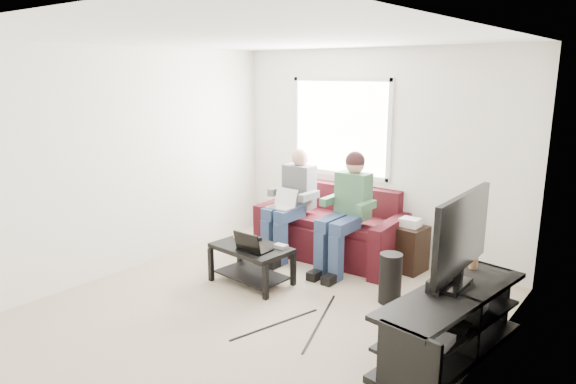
{
  "coord_description": "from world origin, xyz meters",
  "views": [
    {
      "loc": [
        3.09,
        -3.49,
        2.32
      ],
      "look_at": [
        -0.09,
        0.6,
        1.09
      ],
      "focal_mm": 32.0,
      "sensor_mm": 36.0,
      "label": 1
    }
  ],
  "objects": [
    {
      "name": "console_grey",
      "position": [
        1.77,
        0.7,
        0.33
      ],
      "size": [
        0.34,
        0.26,
        0.08
      ],
      "primitive_type": "cube",
      "color": "gray",
      "rests_on": "tv_stand"
    },
    {
      "name": "ceiling",
      "position": [
        0.0,
        0.0,
        2.6
      ],
      "size": [
        4.5,
        4.5,
        0.0
      ],
      "primitive_type": "plane",
      "rotation": [
        3.14,
        0.0,
        0.0
      ],
      "color": "white",
      "rests_on": "wall_back"
    },
    {
      "name": "console_white",
      "position": [
        1.77,
        -0.0,
        0.32
      ],
      "size": [
        0.3,
        0.22,
        0.06
      ],
      "primitive_type": "cube",
      "color": "silver",
      "rests_on": "tv_stand"
    },
    {
      "name": "end_table",
      "position": [
        0.69,
        1.92,
        0.29
      ],
      "size": [
        0.37,
        0.37,
        0.64
      ],
      "color": "black",
      "rests_on": "floor"
    },
    {
      "name": "wall_back",
      "position": [
        0.0,
        2.25,
        1.3
      ],
      "size": [
        4.5,
        0.0,
        4.5
      ],
      "primitive_type": "plane",
      "rotation": [
        1.57,
        0.0,
        0.0
      ],
      "color": "white",
      "rests_on": "floor"
    },
    {
      "name": "tv",
      "position": [
        1.77,
        0.5,
        1.02
      ],
      "size": [
        0.12,
        1.1,
        0.81
      ],
      "color": "black",
      "rests_on": "tv_stand"
    },
    {
      "name": "coffee_table",
      "position": [
        -0.53,
        0.5,
        0.32
      ],
      "size": [
        0.91,
        0.6,
        0.43
      ],
      "color": "black",
      "rests_on": "floor"
    },
    {
      "name": "person_left",
      "position": [
        -0.73,
        1.49,
        0.75
      ],
      "size": [
        0.4,
        0.7,
        1.36
      ],
      "color": "#324B70",
      "rests_on": "sofa"
    },
    {
      "name": "wall_left",
      "position": [
        -2.0,
        0.0,
        1.3
      ],
      "size": [
        0.0,
        4.5,
        4.5
      ],
      "primitive_type": "plane",
      "rotation": [
        1.57,
        0.0,
        1.57
      ],
      "color": "white",
      "rests_on": "floor"
    },
    {
      "name": "wall_front",
      "position": [
        0.0,
        -2.25,
        1.3
      ],
      "size": [
        4.5,
        0.0,
        4.5
      ],
      "primitive_type": "plane",
      "rotation": [
        -1.57,
        0.0,
        0.0
      ],
      "color": "white",
      "rests_on": "floor"
    },
    {
      "name": "floor",
      "position": [
        0.0,
        0.0,
        0.0
      ],
      "size": [
        4.5,
        4.5,
        0.0
      ],
      "primitive_type": "plane",
      "color": "#B5A78C",
      "rests_on": "ground"
    },
    {
      "name": "window",
      "position": [
        -0.5,
        2.23,
        1.6
      ],
      "size": [
        1.48,
        0.04,
        1.28
      ],
      "color": "white",
      "rests_on": "wall_back"
    },
    {
      "name": "laptop_black",
      "position": [
        -0.41,
        0.42,
        0.55
      ],
      "size": [
        0.36,
        0.26,
        0.24
      ],
      "primitive_type": null,
      "rotation": [
        0.0,
        0.0,
        -0.07
      ],
      "color": "black",
      "rests_on": "coffee_table"
    },
    {
      "name": "subwoofer",
      "position": [
        0.92,
        1.0,
        0.26
      ],
      "size": [
        0.23,
        0.23,
        0.52
      ],
      "primitive_type": "cylinder",
      "color": "black",
      "rests_on": "floor"
    },
    {
      "name": "drink_cup",
      "position": [
        1.72,
        1.03,
        0.62
      ],
      "size": [
        0.08,
        0.08,
        0.12
      ],
      "primitive_type": "cylinder",
      "color": "#A17045",
      "rests_on": "tv_stand"
    },
    {
      "name": "sofa",
      "position": [
        -0.33,
        1.82,
        0.32
      ],
      "size": [
        1.9,
        0.97,
        0.87
      ],
      "color": "#40101A",
      "rests_on": "floor"
    },
    {
      "name": "controller_a",
      "position": [
        -0.81,
        0.62,
        0.45
      ],
      "size": [
        0.15,
        0.11,
        0.04
      ],
      "primitive_type": "cube",
      "rotation": [
        0.0,
        0.0,
        -0.14
      ],
      "color": "silver",
      "rests_on": "coffee_table"
    },
    {
      "name": "tv_stand",
      "position": [
        1.77,
        0.4,
        0.25
      ],
      "size": [
        0.73,
        1.75,
        0.56
      ],
      "color": "black",
      "rests_on": "floor"
    },
    {
      "name": "laptop_silver",
      "position": [
        -0.73,
        1.29,
        0.73
      ],
      "size": [
        0.33,
        0.23,
        0.24
      ],
      "primitive_type": null,
      "rotation": [
        0.0,
        0.0,
        -0.05
      ],
      "color": "silver",
      "rests_on": "person_left"
    },
    {
      "name": "wall_right",
      "position": [
        2.0,
        0.0,
        1.3
      ],
      "size": [
        0.0,
        4.5,
        4.5
      ],
      "primitive_type": "plane",
      "rotation": [
        1.57,
        0.0,
        -1.57
      ],
      "color": "white",
      "rests_on": "floor"
    },
    {
      "name": "console_black",
      "position": [
        1.77,
        0.35,
        0.33
      ],
      "size": [
        0.38,
        0.3,
        0.07
      ],
      "primitive_type": "cube",
      "color": "black",
      "rests_on": "tv_stand"
    },
    {
      "name": "soundbar",
      "position": [
        1.65,
        0.5,
        0.61
      ],
      "size": [
        0.12,
        0.5,
        0.1
      ],
      "primitive_type": "cube",
      "color": "black",
      "rests_on": "tv_stand"
    },
    {
      "name": "keyboard_floor",
      "position": [
        1.55,
        0.39,
        0.01
      ],
      "size": [
        0.17,
        0.48,
        0.03
      ],
      "primitive_type": "cube",
      "rotation": [
        0.0,
        0.0,
        -0.02
      ],
      "color": "black",
      "rests_on": "floor"
    },
    {
      "name": "controller_b",
      "position": [
        -0.63,
        0.68,
        0.45
      ],
      "size": [
        0.15,
        0.11,
        0.04
      ],
      "primitive_type": "cube",
      "rotation": [
        0.0,
        0.0,
        -0.18
      ],
      "color": "black",
      "rests_on": "coffee_table"
    },
    {
      "name": "controller_c",
      "position": [
        -0.23,
        0.65,
        0.45
      ],
      "size": [
        0.14,
        0.1,
        0.04
      ],
      "primitive_type": "cube",
      "rotation": [
        0.0,
        0.0,
        0.04
      ],
      "color": "gray",
      "rests_on": "coffee_table"
    },
    {
      "name": "person_right",
      "position": [
        0.07,
        1.51,
        0.81
      ],
      "size": [
        0.4,
        0.71,
        1.41
      ],
      "color": "#324B70",
      "rests_on": "sofa"
    }
  ]
}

